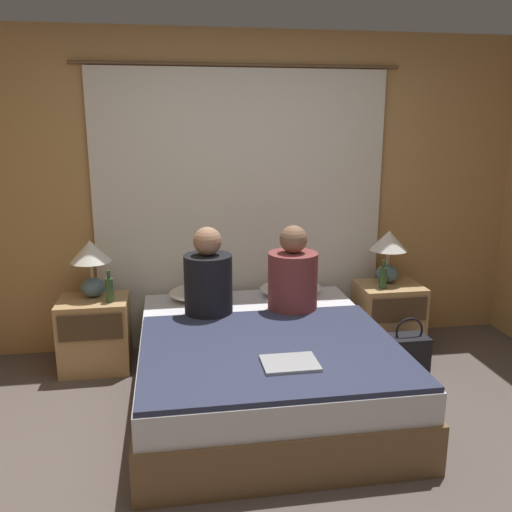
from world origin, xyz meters
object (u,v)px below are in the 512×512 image
at_px(lamp_left, 91,260).
at_px(handbag_on_floor, 408,351).
at_px(pillow_right, 291,288).
at_px(lamp_right, 388,249).
at_px(person_left_in_bed, 208,280).
at_px(pillow_left, 201,292).
at_px(nightstand_left, 95,334).
at_px(nightstand_right, 388,316).
at_px(beer_bottle_on_right_stand, 383,277).
at_px(bed, 263,368).
at_px(beer_bottle_on_left_stand, 110,289).
at_px(laptop_on_bed, 290,363).
at_px(person_right_in_bed, 293,277).

bearing_deg(lamp_left, handbag_on_floor, -11.21).
bearing_deg(pillow_right, lamp_left, 179.64).
distance_m(lamp_right, person_left_in_bed, 1.53).
bearing_deg(pillow_right, pillow_left, 180.00).
distance_m(lamp_left, person_left_in_bed, 0.92).
distance_m(nightstand_left, handbag_on_floor, 2.35).
xyz_separation_m(nightstand_right, beer_bottle_on_right_stand, (-0.10, -0.08, 0.36)).
distance_m(bed, person_left_in_bed, 0.72).
relative_size(lamp_right, pillow_left, 0.87).
bearing_deg(beer_bottle_on_right_stand, person_left_in_bed, -170.91).
height_order(pillow_right, beer_bottle_on_left_stand, beer_bottle_on_left_stand).
relative_size(nightstand_left, lamp_right, 1.27).
bearing_deg(nightstand_right, nightstand_left, 180.00).
bearing_deg(lamp_right, bed, -146.55).
distance_m(lamp_left, lamp_right, 2.31).
xyz_separation_m(pillow_right, beer_bottle_on_right_stand, (0.71, -0.14, 0.10)).
xyz_separation_m(lamp_left, beer_bottle_on_left_stand, (0.14, -0.15, -0.19)).
height_order(lamp_left, pillow_left, lamp_left).
xyz_separation_m(pillow_right, handbag_on_floor, (0.81, -0.45, -0.40)).
distance_m(nightstand_right, beer_bottle_on_right_stand, 0.38).
height_order(nightstand_left, lamp_left, lamp_left).
bearing_deg(bed, nightstand_right, 30.82).
height_order(bed, handbag_on_floor, bed).
bearing_deg(pillow_left, nightstand_left, -175.40).
bearing_deg(nightstand_left, lamp_left, 90.00).
bearing_deg(lamp_left, beer_bottle_on_right_stand, -3.88).
bearing_deg(person_left_in_bed, laptop_on_bed, -68.08).
xyz_separation_m(nightstand_left, pillow_right, (1.51, 0.06, 0.26)).
bearing_deg(handbag_on_floor, beer_bottle_on_right_stand, 108.13).
bearing_deg(beer_bottle_on_right_stand, person_right_in_bed, -164.11).
distance_m(nightstand_right, pillow_left, 1.53).
height_order(nightstand_left, laptop_on_bed, nightstand_left).
bearing_deg(beer_bottle_on_right_stand, nightstand_left, 178.02).
height_order(person_right_in_bed, beer_bottle_on_right_stand, person_right_in_bed).
relative_size(person_right_in_bed, beer_bottle_on_right_stand, 2.79).
height_order(bed, pillow_left, pillow_left).
bearing_deg(person_right_in_bed, beer_bottle_on_right_stand, 15.89).
distance_m(lamp_right, laptop_on_bed, 1.74).
bearing_deg(lamp_right, beer_bottle_on_right_stand, -122.39).
height_order(nightstand_left, nightstand_right, same).
bearing_deg(nightstand_right, beer_bottle_on_right_stand, -141.28).
relative_size(pillow_right, person_right_in_bed, 0.78).
height_order(nightstand_right, person_right_in_bed, person_right_in_bed).
relative_size(bed, lamp_left, 4.47).
relative_size(bed, nightstand_right, 3.53).
bearing_deg(nightstand_right, pillow_right, 175.40).
relative_size(beer_bottle_on_left_stand, beer_bottle_on_right_stand, 1.04).
bearing_deg(beer_bottle_on_left_stand, laptop_on_bed, -47.10).
xyz_separation_m(bed, pillow_right, (0.35, 0.75, 0.30)).
height_order(lamp_right, pillow_left, lamp_right).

